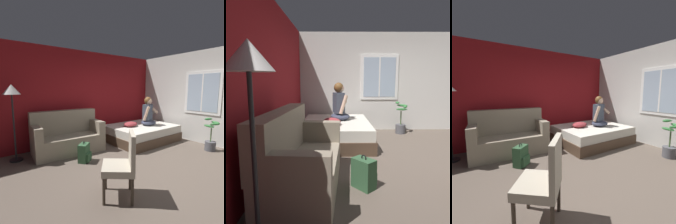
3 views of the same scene
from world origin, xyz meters
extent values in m
plane|color=brown|center=(0.00, 0.00, 0.00)|extent=(40.00, 40.00, 0.00)
cube|color=maroon|center=(0.00, 2.69, 1.35)|extent=(9.92, 0.16, 2.70)
cube|color=silver|center=(2.54, 0.00, 1.35)|extent=(0.16, 6.61, 2.70)
cube|color=white|center=(2.45, 0.40, 1.49)|extent=(0.02, 1.04, 1.24)
cube|color=#9EB2C6|center=(2.43, 0.40, 1.49)|extent=(0.01, 0.88, 1.08)
cube|color=white|center=(2.43, 0.40, 1.49)|extent=(0.01, 0.04, 1.08)
cube|color=#4C3828|center=(1.23, 1.61, 0.13)|extent=(2.03, 1.55, 0.26)
cube|color=beige|center=(1.23, 1.61, 0.37)|extent=(1.97, 1.50, 0.22)
cube|color=gray|center=(-0.99, 2.00, 0.22)|extent=(1.75, 0.91, 0.44)
cube|color=gray|center=(-0.97, 2.30, 0.74)|extent=(1.71, 0.35, 0.60)
cube|color=gray|center=(-1.75, 2.05, 0.60)|extent=(0.23, 0.81, 0.32)
cube|color=gray|center=(-0.23, 1.95, 0.60)|extent=(0.23, 0.81, 0.32)
ellipsoid|color=#383D51|center=(1.44, 1.51, 0.56)|extent=(0.63, 0.58, 0.16)
cube|color=#3F4756|center=(1.43, 1.55, 0.88)|extent=(0.37, 0.29, 0.48)
cylinder|color=#DBB293|center=(1.25, 1.44, 0.86)|extent=(0.14, 0.23, 0.44)
cylinder|color=#DBB293|center=(1.61, 1.52, 0.98)|extent=(0.19, 0.38, 0.29)
sphere|color=#DBB293|center=(1.43, 1.53, 1.23)|extent=(0.21, 0.21, 0.21)
ellipsoid|color=brown|center=(1.43, 1.55, 1.24)|extent=(0.28, 0.28, 0.23)
cube|color=#2D5133|center=(-0.96, 1.25, 0.20)|extent=(0.34, 0.33, 0.40)
cube|color=#2D5133|center=(-0.88, 1.16, 0.11)|extent=(0.21, 0.20, 0.18)
torus|color=black|center=(-0.96, 1.25, 0.42)|extent=(0.07, 0.07, 0.09)
ellipsoid|color=#993338|center=(0.85, 1.70, 0.55)|extent=(0.55, 0.47, 0.14)
cube|color=#B7B7BC|center=(1.79, 1.19, 0.48)|extent=(0.14, 0.16, 0.01)
cylinder|color=black|center=(-2.15, 2.20, 0.76)|extent=(0.04, 0.04, 1.45)
cone|color=silver|center=(-2.15, 2.20, 1.59)|extent=(0.36, 0.36, 0.22)
cylinder|color=#4C4C51|center=(2.00, -0.11, 0.12)|extent=(0.26, 0.26, 0.24)
cylinder|color=#426033|center=(2.00, -0.11, 0.42)|extent=(0.03, 0.03, 0.36)
ellipsoid|color=#2D6B33|center=(1.90, -0.09, 0.66)|extent=(0.15, 0.29, 0.06)
ellipsoid|color=#2D6B33|center=(2.09, -0.16, 0.74)|extent=(0.22, 0.29, 0.06)
ellipsoid|color=#2D6B33|center=(2.02, -0.01, 0.82)|extent=(0.29, 0.15, 0.06)
ellipsoid|color=#2D6B33|center=(1.96, -0.20, 0.72)|extent=(0.30, 0.21, 0.06)
camera|label=1|loc=(-2.68, -2.09, 1.60)|focal=28.00mm
camera|label=2|loc=(-3.67, 1.61, 1.43)|focal=35.00mm
camera|label=3|loc=(-1.70, -1.63, 1.44)|focal=24.00mm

